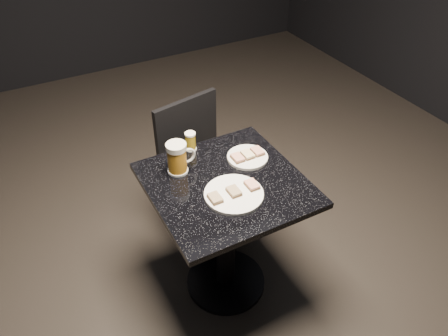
# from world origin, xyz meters

# --- Properties ---
(floor) EXTENTS (6.00, 6.00, 0.00)m
(floor) POSITION_xyz_m (0.00, 0.00, 0.00)
(floor) COLOR black
(floor) RESTS_ON ground
(plate_large) EXTENTS (0.27, 0.27, 0.01)m
(plate_large) POSITION_xyz_m (-0.01, -0.10, 0.76)
(plate_large) COLOR white
(plate_large) RESTS_ON table
(plate_small) EXTENTS (0.20, 0.20, 0.01)m
(plate_small) POSITION_xyz_m (0.18, 0.11, 0.76)
(plate_small) COLOR white
(plate_small) RESTS_ON table
(table) EXTENTS (0.70, 0.70, 0.75)m
(table) POSITION_xyz_m (0.00, 0.00, 0.51)
(table) COLOR black
(table) RESTS_ON floor
(beer_mug) EXTENTS (0.14, 0.10, 0.16)m
(beer_mug) POSITION_xyz_m (-0.16, 0.18, 0.83)
(beer_mug) COLOR silver
(beer_mug) RESTS_ON table
(beer_tumbler) EXTENTS (0.06, 0.06, 0.10)m
(beer_tumbler) POSITION_xyz_m (-0.03, 0.32, 0.80)
(beer_tumbler) COLOR silver
(beer_tumbler) RESTS_ON table
(chair) EXTENTS (0.49, 0.49, 0.88)m
(chair) POSITION_xyz_m (0.09, 0.47, 0.50)
(chair) COLOR black
(chair) RESTS_ON floor
(canapes_on_plate_large) EXTENTS (0.24, 0.07, 0.02)m
(canapes_on_plate_large) POSITION_xyz_m (-0.01, -0.10, 0.77)
(canapes_on_plate_large) COLOR #4C3521
(canapes_on_plate_large) RESTS_ON plate_large
(canapes_on_plate_small) EXTENTS (0.16, 0.07, 0.02)m
(canapes_on_plate_small) POSITION_xyz_m (0.18, 0.11, 0.77)
(canapes_on_plate_small) COLOR #4C3521
(canapes_on_plate_small) RESTS_ON plate_small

